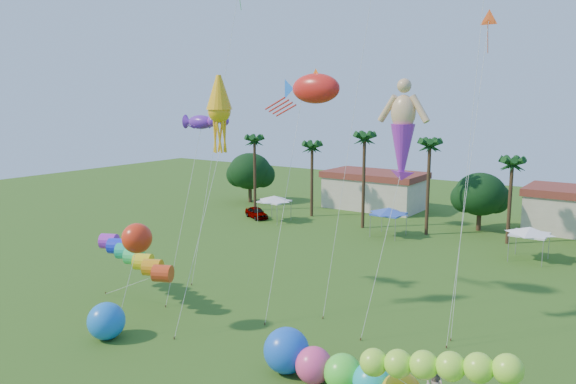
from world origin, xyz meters
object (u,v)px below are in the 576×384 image
Objects in this scene: car_a at (256,213)px; spectator_b at (434,383)px; blue_ball at (106,321)px; caterpillar_inflatable at (357,378)px.

spectator_b reaches higher than car_a.
spectator_b is 0.84× the size of blue_ball.
blue_ball is (-15.48, -2.55, 0.11)m from caterpillar_inflatable.
spectator_b is at bearing -103.01° from car_a.
blue_ball reaches higher than car_a.
caterpillar_inflatable is at bearing 9.34° from blue_ball.
caterpillar_inflatable is (-3.17, -1.87, 0.08)m from spectator_b.
spectator_b is (32.39, -27.78, 0.27)m from car_a.
blue_ball is at bearing -166.14° from caterpillar_inflatable.
caterpillar_inflatable is at bearing -107.81° from car_a.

